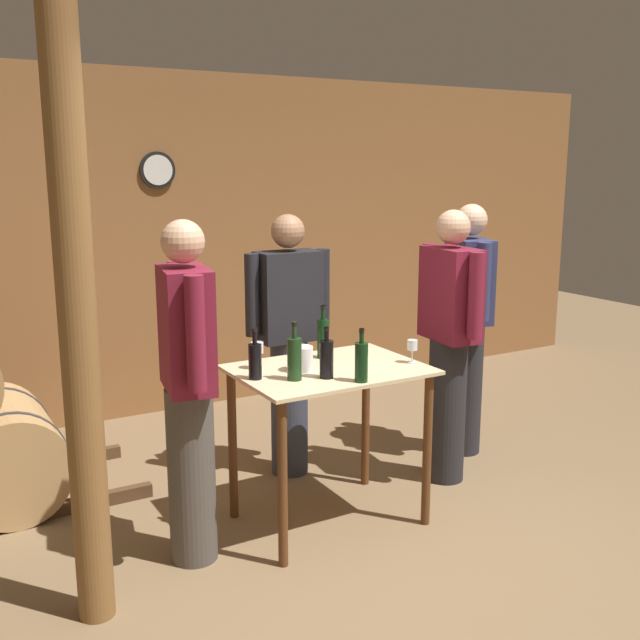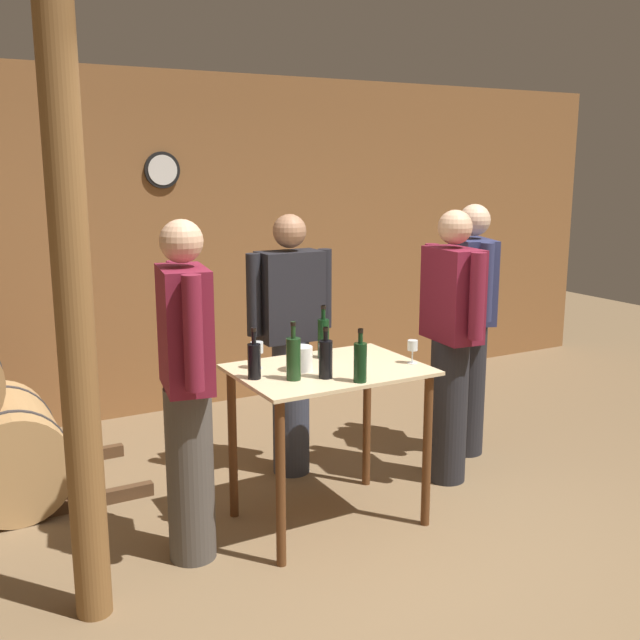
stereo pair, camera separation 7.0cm
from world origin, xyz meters
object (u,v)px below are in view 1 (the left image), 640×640
at_px(wine_glass_near_center, 412,346).
at_px(person_host, 289,340).
at_px(wine_bottle_left, 295,358).
at_px(ice_bucket, 301,359).
at_px(wine_bottle_center, 327,358).
at_px(wine_glass_near_left, 257,349).
at_px(wine_bottle_far_right, 323,337).
at_px(person_visitor_bearded, 467,324).
at_px(wine_bottle_far_left, 255,360).
at_px(wooden_post, 78,323).
at_px(person_visitor_with_scarf, 449,341).
at_px(wine_bottle_right, 361,361).
at_px(person_visitor_near_door, 188,386).

bearing_deg(wine_glass_near_center, person_host, 111.10).
bearing_deg(wine_bottle_left, ice_bucket, 49.47).
distance_m(wine_bottle_center, wine_glass_near_left, 0.42).
bearing_deg(wine_glass_near_left, wine_bottle_far_right, 2.94).
bearing_deg(wine_bottle_far_right, wine_glass_near_left, -177.06).
bearing_deg(person_visitor_bearded, wine_bottle_far_left, -166.84).
distance_m(wine_bottle_far_left, wine_glass_near_center, 0.91).
bearing_deg(wooden_post, wine_bottle_left, 8.23).
height_order(wine_bottle_center, person_visitor_with_scarf, person_visitor_with_scarf).
height_order(wine_bottle_right, ice_bucket, wine_bottle_right).
bearing_deg(wine_bottle_right, wine_bottle_left, 144.46).
distance_m(wine_bottle_left, wine_bottle_right, 0.34).
height_order(wine_bottle_far_right, wine_glass_near_left, wine_bottle_far_right).
height_order(wine_glass_near_left, wine_glass_near_center, wine_glass_near_left).
xyz_separation_m(wooden_post, wine_bottle_right, (1.38, -0.04, -0.34)).
relative_size(wine_bottle_center, person_visitor_near_door, 0.16).
distance_m(wine_glass_near_left, person_visitor_with_scarf, 1.29).
height_order(wine_glass_near_left, person_visitor_bearded, person_visitor_bearded).
relative_size(person_host, person_visitor_with_scarf, 0.98).
bearing_deg(wine_bottle_left, person_visitor_bearded, 18.27).
relative_size(wine_bottle_right, person_visitor_with_scarf, 0.16).
distance_m(wine_bottle_far_left, person_host, 0.91).
height_order(wine_glass_near_left, person_visitor_with_scarf, person_visitor_with_scarf).
bearing_deg(wine_bottle_center, ice_bucket, 104.96).
bearing_deg(wine_bottle_center, wooden_post, -175.14).
bearing_deg(wine_bottle_far_left, wine_bottle_far_right, 20.53).
relative_size(wine_bottle_far_left, wine_bottle_left, 0.88).
height_order(wine_bottle_left, person_host, person_host).
bearing_deg(person_visitor_bearded, wine_bottle_left, -161.73).
xyz_separation_m(wine_bottle_left, wine_glass_near_left, (-0.08, 0.29, -0.01)).
bearing_deg(ice_bucket, person_host, 67.68).
bearing_deg(wine_bottle_left, wine_bottle_right, -35.54).
xyz_separation_m(wine_bottle_far_left, wine_bottle_center, (0.33, -0.17, 0.00)).
relative_size(wine_bottle_far_left, wine_bottle_right, 0.97).
height_order(person_visitor_bearded, person_visitor_near_door, person_visitor_near_door).
bearing_deg(wine_bottle_center, person_host, 74.93).
xyz_separation_m(ice_bucket, person_visitor_bearded, (1.51, 0.41, -0.05)).
height_order(wine_bottle_left, wine_bottle_center, wine_bottle_left).
distance_m(wine_bottle_left, person_host, 0.92).
xyz_separation_m(wooden_post, wine_glass_near_center, (1.83, 0.13, -0.35)).
bearing_deg(wine_bottle_left, wine_glass_near_center, -2.64).
bearing_deg(person_visitor_bearded, wine_bottle_right, -151.28).
height_order(wine_glass_near_left, ice_bucket, wine_glass_near_left).
relative_size(wine_bottle_center, ice_bucket, 2.02).
distance_m(wine_bottle_right, wine_glass_near_center, 0.48).
xyz_separation_m(wooden_post, person_visitor_near_door, (0.56, 0.25, -0.43)).
bearing_deg(wine_glass_near_center, wine_bottle_left, 177.36).
bearing_deg(person_visitor_with_scarf, wine_bottle_far_right, 174.61).
bearing_deg(person_visitor_near_door, wine_bottle_far_left, 3.42).
bearing_deg(wine_bottle_center, person_visitor_near_door, 168.25).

